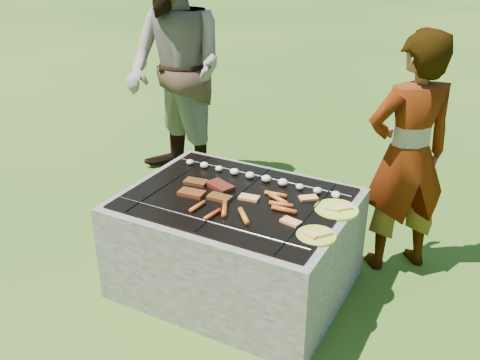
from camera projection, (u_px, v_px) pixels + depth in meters
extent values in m
plane|color=#244912|center=(236.00, 284.00, 3.35)|extent=(60.00, 60.00, 0.00)
cube|color=gray|center=(266.00, 214.00, 3.54)|extent=(1.30, 0.18, 0.60)
cube|color=gray|center=(200.00, 279.00, 2.89)|extent=(1.30, 0.18, 0.60)
cube|color=gray|center=(160.00, 221.00, 3.46)|extent=(0.18, 0.64, 0.60)
cube|color=#9D968B|center=(324.00, 268.00, 2.98)|extent=(0.18, 0.64, 0.60)
cube|color=black|center=(236.00, 251.00, 3.24)|extent=(0.94, 0.64, 0.48)
sphere|color=#FF5914|center=(236.00, 220.00, 3.15)|extent=(0.10, 0.10, 0.10)
cube|color=black|center=(236.00, 198.00, 3.09)|extent=(1.20, 0.90, 0.01)
cylinder|color=black|center=(172.00, 181.00, 3.28)|extent=(0.01, 0.88, 0.01)
cylinder|color=black|center=(236.00, 197.00, 3.08)|extent=(0.01, 0.88, 0.01)
cylinder|color=black|center=(309.00, 215.00, 2.89)|extent=(0.01, 0.88, 0.01)
cylinder|color=black|center=(207.00, 221.00, 2.83)|extent=(1.18, 0.01, 0.01)
cylinder|color=black|center=(260.00, 176.00, 3.34)|extent=(1.18, 0.01, 0.01)
ellipsoid|color=#EDE1C9|center=(190.00, 162.00, 3.50)|extent=(0.05, 0.05, 0.03)
ellipsoid|color=white|center=(204.00, 165.00, 3.45)|extent=(0.05, 0.05, 0.04)
ellipsoid|color=beige|center=(219.00, 169.00, 3.41)|extent=(0.05, 0.05, 0.03)
ellipsoid|color=white|center=(234.00, 172.00, 3.36)|extent=(0.06, 0.06, 0.04)
ellipsoid|color=white|center=(250.00, 175.00, 3.31)|extent=(0.06, 0.06, 0.04)
ellipsoid|color=beige|center=(266.00, 179.00, 3.26)|extent=(0.06, 0.06, 0.04)
ellipsoid|color=white|center=(283.00, 182.00, 3.21)|extent=(0.06, 0.06, 0.04)
ellipsoid|color=beige|center=(300.00, 187.00, 3.17)|extent=(0.05, 0.05, 0.03)
ellipsoid|color=beige|center=(318.00, 190.00, 3.12)|extent=(0.05, 0.05, 0.04)
ellipsoid|color=white|center=(336.00, 194.00, 3.07)|extent=(0.05, 0.05, 0.04)
cube|color=brown|center=(196.00, 182.00, 3.24)|extent=(0.15, 0.09, 0.02)
cube|color=maroon|center=(220.00, 186.00, 3.19)|extent=(0.19, 0.15, 0.02)
cube|color=#94441B|center=(192.00, 193.00, 3.10)|extent=(0.16, 0.10, 0.02)
cube|color=brown|center=(219.00, 198.00, 3.06)|extent=(0.14, 0.08, 0.02)
cylinder|color=#CC6021|center=(276.00, 194.00, 3.09)|extent=(0.13, 0.04, 0.02)
cylinder|color=orange|center=(278.00, 199.00, 3.03)|extent=(0.14, 0.08, 0.03)
cylinder|color=#DB5A24|center=(281.00, 204.00, 2.98)|extent=(0.14, 0.05, 0.03)
cylinder|color=#EB5426|center=(284.00, 210.00, 2.92)|extent=(0.15, 0.03, 0.03)
cylinder|color=#B94C1E|center=(225.00, 209.00, 2.92)|extent=(0.10, 0.15, 0.03)
cylinder|color=#CB6A21|center=(244.00, 216.00, 2.85)|extent=(0.13, 0.14, 0.03)
cylinder|color=orange|center=(197.00, 206.00, 2.96)|extent=(0.04, 0.13, 0.02)
cylinder|color=red|center=(212.00, 214.00, 2.87)|extent=(0.04, 0.13, 0.02)
cube|color=tan|center=(249.00, 198.00, 3.06)|extent=(0.12, 0.08, 0.02)
cube|color=#DCAE71|center=(291.00, 222.00, 2.81)|extent=(0.12, 0.08, 0.01)
cube|color=#D2BB6B|center=(308.00, 198.00, 3.06)|extent=(0.12, 0.11, 0.01)
cylinder|color=#E2FF3C|center=(336.00, 210.00, 2.95)|extent=(0.27, 0.27, 0.02)
cube|color=tan|center=(332.00, 209.00, 2.94)|extent=(0.08, 0.06, 0.01)
cube|color=#F5DD7D|center=(343.00, 207.00, 2.95)|extent=(0.11, 0.11, 0.02)
cylinder|color=gold|center=(316.00, 236.00, 2.71)|extent=(0.26, 0.26, 0.01)
cube|color=#FADF80|center=(311.00, 234.00, 2.69)|extent=(0.09, 0.07, 0.01)
cube|color=#F1B57B|center=(323.00, 233.00, 2.70)|extent=(0.09, 0.10, 0.01)
imported|color=gray|center=(408.00, 156.00, 3.23)|extent=(0.66, 0.65, 1.53)
imported|color=#A7998B|center=(175.00, 72.00, 4.31)|extent=(1.14, 1.03, 1.94)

